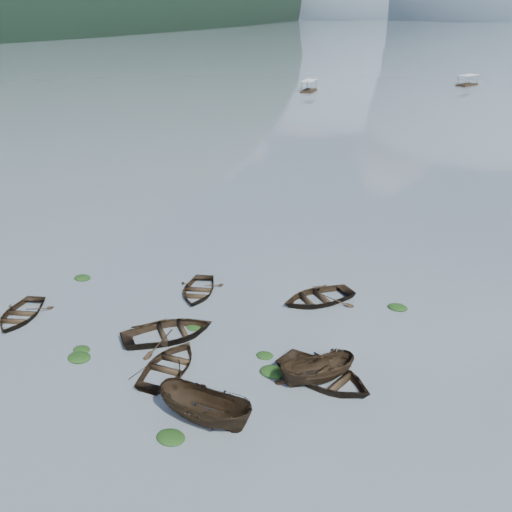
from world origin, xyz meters
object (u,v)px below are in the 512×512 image
at_px(rowboat_3, 170,370).
at_px(pontoon_centre, 467,86).
at_px(rowboat_0, 21,318).
at_px(pontoon_left, 309,92).

distance_m(rowboat_3, pontoon_centre, 116.92).
xyz_separation_m(rowboat_0, rowboat_3, (10.37, -0.45, 0.00)).
distance_m(rowboat_0, rowboat_3, 10.38).
bearing_deg(rowboat_0, pontoon_centre, 66.10).
bearing_deg(pontoon_left, pontoon_centre, 33.01).
bearing_deg(rowboat_3, pontoon_centre, -93.41).
height_order(rowboat_3, pontoon_centre, pontoon_centre).
relative_size(rowboat_3, pontoon_centre, 0.76).
distance_m(rowboat_0, pontoon_centre, 116.75).
height_order(pontoon_left, pontoon_centre, same).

